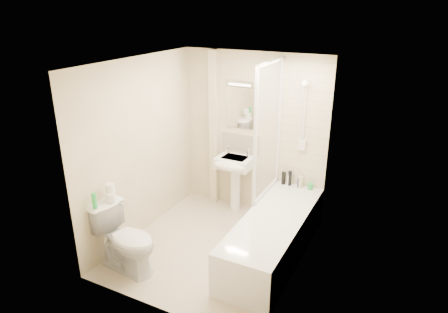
% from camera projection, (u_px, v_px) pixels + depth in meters
% --- Properties ---
extents(floor, '(2.50, 2.50, 0.00)m').
position_uv_depth(floor, '(214.00, 247.00, 5.26)').
color(floor, beige).
rests_on(floor, ground).
extents(wall_back, '(2.20, 0.02, 2.40)m').
position_uv_depth(wall_back, '(253.00, 135.00, 5.86)').
color(wall_back, beige).
rests_on(wall_back, ground).
extents(wall_left, '(0.02, 2.50, 2.40)m').
position_uv_depth(wall_left, '(140.00, 149.00, 5.29)').
color(wall_left, beige).
rests_on(wall_left, ground).
extents(wall_right, '(0.02, 2.50, 2.40)m').
position_uv_depth(wall_right, '(301.00, 180.00, 4.36)').
color(wall_right, beige).
rests_on(wall_right, ground).
extents(ceiling, '(2.20, 2.50, 0.02)m').
position_uv_depth(ceiling, '(212.00, 62.00, 4.39)').
color(ceiling, white).
rests_on(ceiling, wall_back).
extents(tile_back, '(0.70, 0.01, 1.75)m').
position_uv_depth(tile_back, '(304.00, 127.00, 5.46)').
color(tile_back, beige).
rests_on(tile_back, wall_back).
extents(tile_right, '(0.01, 2.10, 1.75)m').
position_uv_depth(tile_right, '(307.00, 155.00, 4.44)').
color(tile_right, beige).
rests_on(tile_right, wall_right).
extents(pipe_boxing, '(0.12, 0.12, 2.40)m').
position_uv_depth(pipe_boxing, '(214.00, 130.00, 6.07)').
color(pipe_boxing, beige).
rests_on(pipe_boxing, ground).
extents(splashback, '(0.60, 0.02, 0.30)m').
position_uv_depth(splashback, '(240.00, 144.00, 6.00)').
color(splashback, beige).
rests_on(splashback, wall_back).
extents(mirror, '(0.46, 0.01, 0.60)m').
position_uv_depth(mirror, '(241.00, 108.00, 5.80)').
color(mirror, white).
rests_on(mirror, wall_back).
extents(strip_light, '(0.42, 0.07, 0.07)m').
position_uv_depth(strip_light, '(241.00, 83.00, 5.65)').
color(strip_light, silver).
rests_on(strip_light, wall_back).
extents(bathtub, '(0.70, 2.10, 0.55)m').
position_uv_depth(bathtub, '(274.00, 235.00, 5.00)').
color(bathtub, white).
rests_on(bathtub, ground).
extents(shower_screen, '(0.04, 0.92, 1.80)m').
position_uv_depth(shower_screen, '(268.00, 130.00, 5.23)').
color(shower_screen, white).
rests_on(shower_screen, bathtub).
extents(shower_fixture, '(0.10, 0.16, 0.99)m').
position_uv_depth(shower_fixture, '(304.00, 119.00, 5.38)').
color(shower_fixture, white).
rests_on(shower_fixture, wall_back).
extents(pedestal_sink, '(0.52, 0.48, 1.00)m').
position_uv_depth(pedestal_sink, '(234.00, 169.00, 5.93)').
color(pedestal_sink, white).
rests_on(pedestal_sink, ground).
extents(bottle_black_a, '(0.06, 0.06, 0.18)m').
position_uv_depth(bottle_black_a, '(284.00, 178.00, 5.77)').
color(bottle_black_a, black).
rests_on(bottle_black_a, bathtub).
extents(bottle_white_a, '(0.05, 0.05, 0.16)m').
position_uv_depth(bottle_white_a, '(288.00, 180.00, 5.74)').
color(bottle_white_a, white).
rests_on(bottle_white_a, bathtub).
extents(bottle_black_b, '(0.05, 0.05, 0.22)m').
position_uv_depth(bottle_black_b, '(290.00, 178.00, 5.72)').
color(bottle_black_b, black).
rests_on(bottle_black_b, bathtub).
extents(bottle_blue, '(0.05, 0.05, 0.13)m').
position_uv_depth(bottle_blue, '(299.00, 183.00, 5.68)').
color(bottle_blue, navy).
rests_on(bottle_blue, bathtub).
extents(bottle_cream, '(0.06, 0.06, 0.17)m').
position_uv_depth(bottle_cream, '(301.00, 182.00, 5.66)').
color(bottle_cream, beige).
rests_on(bottle_cream, bathtub).
extents(bottle_green, '(0.07, 0.07, 0.09)m').
position_uv_depth(bottle_green, '(310.00, 186.00, 5.62)').
color(bottle_green, green).
rests_on(bottle_green, bathtub).
extents(toilet, '(0.66, 0.92, 0.82)m').
position_uv_depth(toilet, '(126.00, 239.00, 4.71)').
color(toilet, white).
rests_on(toilet, ground).
extents(toilet_roll_lower, '(0.12, 0.12, 0.10)m').
position_uv_depth(toilet_roll_lower, '(110.00, 197.00, 4.69)').
color(toilet_roll_lower, white).
rests_on(toilet_roll_lower, toilet).
extents(toilet_roll_upper, '(0.11, 0.11, 0.10)m').
position_uv_depth(toilet_roll_upper, '(110.00, 188.00, 4.70)').
color(toilet_roll_upper, white).
rests_on(toilet_roll_upper, toilet_roll_lower).
extents(green_bottle, '(0.05, 0.05, 0.18)m').
position_uv_depth(green_bottle, '(94.00, 201.00, 4.53)').
color(green_bottle, green).
rests_on(green_bottle, toilet).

